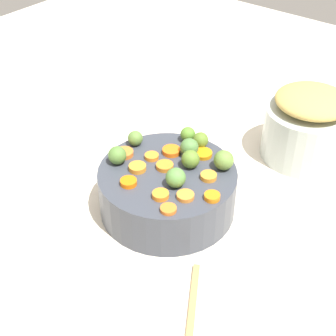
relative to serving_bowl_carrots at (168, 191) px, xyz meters
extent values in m
cube|color=beige|center=(-0.01, 0.00, -0.06)|extent=(2.40, 2.40, 0.02)
cylinder|color=#383D47|center=(0.00, 0.00, 0.00)|extent=(0.28, 0.28, 0.10)
cylinder|color=#B2BEB7|center=(0.36, -0.13, 0.01)|extent=(0.21, 0.21, 0.13)
ellipsoid|color=tan|center=(0.36, -0.13, 0.10)|extent=(0.17, 0.17, 0.05)
cylinder|color=orange|center=(-0.09, -0.07, 0.05)|extent=(0.04, 0.04, 0.01)
cylinder|color=orange|center=(-0.07, -0.04, 0.05)|extent=(0.04, 0.04, 0.01)
cylinder|color=orange|center=(0.06, 0.04, 0.05)|extent=(0.05, 0.05, 0.01)
cylinder|color=orange|center=(0.03, -0.08, 0.05)|extent=(0.04, 0.04, 0.01)
cylinder|color=orange|center=(-0.02, -0.12, 0.05)|extent=(0.04, 0.04, 0.01)
cylinder|color=orange|center=(-0.08, 0.04, 0.05)|extent=(0.04, 0.04, 0.01)
cylinder|color=orange|center=(0.02, 0.06, 0.05)|extent=(0.04, 0.04, 0.01)
cylinder|color=orange|center=(-0.04, -0.08, 0.05)|extent=(0.05, 0.05, 0.01)
cylinder|color=orange|center=(0.09, -0.02, 0.05)|extent=(0.05, 0.05, 0.01)
cylinder|color=orange|center=(-0.01, 0.11, 0.05)|extent=(0.05, 0.05, 0.01)
cylinder|color=orange|center=(-0.03, 0.05, 0.05)|extent=(0.05, 0.05, 0.01)
cylinder|color=orange|center=(0.01, 0.01, 0.05)|extent=(0.05, 0.05, 0.01)
sphere|color=#587D37|center=(0.03, 0.12, 0.07)|extent=(0.03, 0.03, 0.03)
sphere|color=#54842C|center=(0.11, 0.04, 0.07)|extent=(0.03, 0.03, 0.03)
sphere|color=#52833C|center=(-0.02, -0.04, 0.07)|extent=(0.04, 0.04, 0.04)
sphere|color=#4D793C|center=(0.07, 0.00, 0.07)|extent=(0.04, 0.04, 0.04)
sphere|color=#507934|center=(-0.04, 0.10, 0.07)|extent=(0.04, 0.04, 0.04)
sphere|color=olive|center=(0.08, -0.08, 0.07)|extent=(0.04, 0.04, 0.04)
sphere|color=#577527|center=(0.11, 0.00, 0.07)|extent=(0.03, 0.03, 0.03)
sphere|color=#577A2A|center=(0.04, -0.02, 0.07)|extent=(0.04, 0.04, 0.04)
cube|color=tan|center=(-0.21, -0.22, -0.05)|extent=(0.24, 0.15, 0.01)
camera|label=1|loc=(-0.63, -0.51, 0.68)|focal=54.18mm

